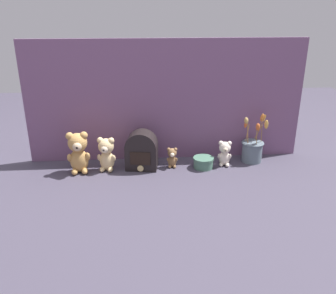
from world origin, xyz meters
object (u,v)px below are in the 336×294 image
(teddy_bear_large, at_px, (78,152))
(teddy_bear_medium, at_px, (106,153))
(flower_vase, at_px, (252,149))
(vintage_radio, at_px, (142,151))
(teddy_bear_tiny, at_px, (172,157))
(decorative_tin_tall, at_px, (203,163))
(teddy_bear_small, at_px, (225,153))

(teddy_bear_large, height_order, teddy_bear_medium, teddy_bear_large)
(flower_vase, height_order, vintage_radio, flower_vase)
(teddy_bear_tiny, height_order, flower_vase, flower_vase)
(teddy_bear_tiny, relative_size, vintage_radio, 0.54)
(decorative_tin_tall, bearing_deg, teddy_bear_small, 11.25)
(flower_vase, height_order, decorative_tin_tall, flower_vase)
(teddy_bear_large, bearing_deg, vintage_radio, 4.73)
(teddy_bear_tiny, xyz_separation_m, vintage_radio, (-0.17, 0.00, 0.04))
(teddy_bear_tiny, bearing_deg, vintage_radio, 179.75)
(teddy_bear_medium, distance_m, flower_vase, 0.84)
(teddy_bear_small, relative_size, decorative_tin_tall, 1.28)
(teddy_bear_medium, relative_size, teddy_bear_tiny, 1.64)
(teddy_bear_small, bearing_deg, teddy_bear_medium, -178.86)
(teddy_bear_large, xyz_separation_m, teddy_bear_small, (0.81, 0.03, -0.04))
(teddy_bear_small, distance_m, decorative_tin_tall, 0.14)
(decorative_tin_tall, bearing_deg, flower_vase, 13.09)
(teddy_bear_medium, relative_size, flower_vase, 0.67)
(teddy_bear_large, xyz_separation_m, vintage_radio, (0.34, 0.03, -0.02))
(flower_vase, distance_m, vintage_radio, 0.65)
(teddy_bear_small, xyz_separation_m, vintage_radio, (-0.47, 0.00, 0.03))
(teddy_bear_small, bearing_deg, flower_vase, 14.38)
(teddy_bear_large, relative_size, flower_vase, 0.82)
(flower_vase, bearing_deg, teddy_bear_medium, -176.03)
(decorative_tin_tall, bearing_deg, teddy_bear_medium, 178.77)
(teddy_bear_small, relative_size, flower_vase, 0.52)
(teddy_bear_large, distance_m, teddy_bear_medium, 0.15)
(teddy_bear_large, height_order, vintage_radio, teddy_bear_large)
(teddy_bear_large, xyz_separation_m, flower_vase, (0.99, 0.07, -0.04))
(flower_vase, bearing_deg, vintage_radio, -176.02)
(flower_vase, relative_size, decorative_tin_tall, 2.47)
(teddy_bear_large, relative_size, teddy_bear_small, 1.58)
(teddy_bear_tiny, relative_size, flower_vase, 0.41)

